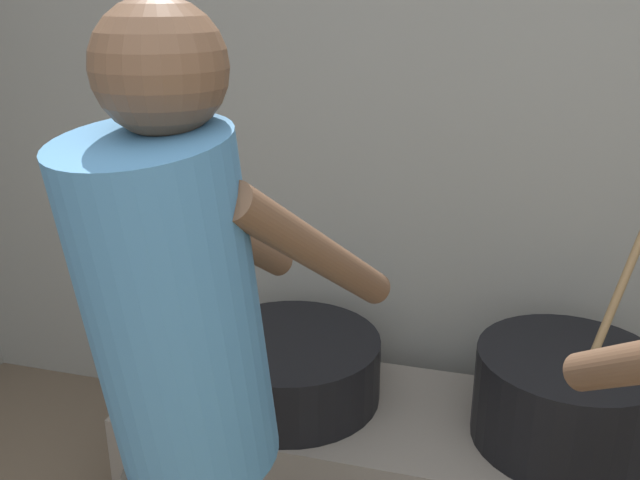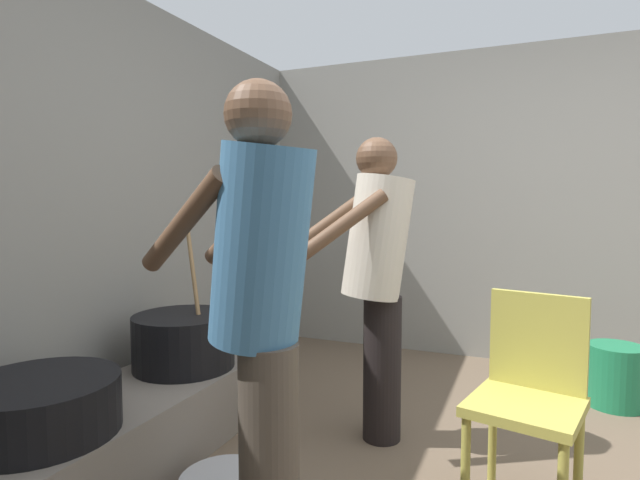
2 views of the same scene
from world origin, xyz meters
name	(u,v)px [view 2 (image 2 of 2)]	position (x,y,z in m)	size (l,w,h in m)	color
block_enclosure_rear	(74,207)	(0.00, 2.45, 1.23)	(4.82, 0.20, 2.46)	gray
block_enclosure_right	(559,206)	(2.31, 0.00, 1.23)	(0.20, 5.11, 2.46)	gray
hearth_ledge	(126,431)	(-0.21, 1.93, 0.18)	(1.93, 0.60, 0.35)	slate
cooking_pot_main	(184,341)	(0.23, 1.93, 0.50)	(0.55, 0.55, 0.74)	black
cooking_pot_secondary	(40,407)	(-0.64, 1.93, 0.46)	(0.60, 0.60, 0.22)	black
cook_in_blue_shirt	(261,297)	(-0.54, 1.00, 0.94)	(0.53, 0.74, 1.64)	#4C4238
cook_in_cream_shirt	(377,270)	(0.52, 0.92, 0.91)	(0.65, 0.72, 1.58)	black
chair_olive	(529,393)	(0.15, 0.18, 0.49)	(0.48, 0.48, 0.88)	#B2A847
bucket_green_plastic	(616,376)	(1.52, -0.31, 0.19)	(0.33, 0.33, 0.38)	#1E7A4C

